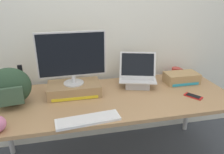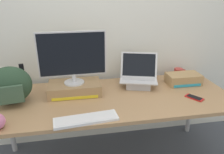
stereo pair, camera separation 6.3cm
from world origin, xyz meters
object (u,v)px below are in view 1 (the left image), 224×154
object	(u,v)px
external_keyboard	(88,120)
coffee_mug	(176,72)
desktop_monitor	(72,57)
cell_phone	(193,96)
open_laptop	(137,79)
toner_box_yellow	(74,89)
messenger_backpack	(9,87)
toner_box_cyan	(181,78)

from	to	relation	value
external_keyboard	coffee_mug	world-z (taller)	coffee_mug
external_keyboard	desktop_monitor	bearing A→B (deg)	92.92
external_keyboard	coffee_mug	size ratio (longest dim) A/B	3.49
desktop_monitor	cell_phone	bearing A→B (deg)	-17.01
desktop_monitor	cell_phone	distance (m)	1.08
open_laptop	external_keyboard	world-z (taller)	open_laptop
toner_box_yellow	open_laptop	distance (m)	0.60
coffee_mug	cell_phone	xyz separation A→B (m)	(-0.09, -0.50, -0.04)
messenger_backpack	open_laptop	bearing A→B (deg)	-1.05
coffee_mug	toner_box_cyan	size ratio (longest dim) A/B	0.41
external_keyboard	messenger_backpack	size ratio (longest dim) A/B	1.30
toner_box_yellow	external_keyboard	bearing A→B (deg)	-81.42
messenger_backpack	cell_phone	bearing A→B (deg)	-15.72
external_keyboard	cell_phone	world-z (taller)	external_keyboard
messenger_backpack	cell_phone	xyz separation A→B (m)	(1.49, -0.19, -0.15)
messenger_backpack	coffee_mug	distance (m)	1.62
external_keyboard	toner_box_cyan	size ratio (longest dim) A/B	1.43
desktop_monitor	toner_box_cyan	xyz separation A→B (m)	(1.04, 0.03, -0.29)
toner_box_yellow	cell_phone	world-z (taller)	toner_box_yellow
cell_phone	messenger_backpack	bearing A→B (deg)	137.69
toner_box_yellow	desktop_monitor	size ratio (longest dim) A/B	0.79
external_keyboard	coffee_mug	xyz separation A→B (m)	(1.02, 0.67, 0.03)
open_laptop	external_keyboard	distance (m)	0.74
toner_box_yellow	cell_phone	xyz separation A→B (m)	(0.99, -0.28, -0.04)
messenger_backpack	cell_phone	world-z (taller)	messenger_backpack
toner_box_yellow	open_laptop	size ratio (longest dim) A/B	1.14
toner_box_cyan	toner_box_yellow	bearing A→B (deg)	-178.33
toner_box_yellow	messenger_backpack	world-z (taller)	messenger_backpack
messenger_backpack	cell_phone	distance (m)	1.51
coffee_mug	open_laptop	bearing A→B (deg)	-161.44
open_laptop	coffee_mug	size ratio (longest dim) A/B	3.00
desktop_monitor	messenger_backpack	xyz separation A→B (m)	(-0.50, -0.09, -0.18)
desktop_monitor	messenger_backpack	world-z (taller)	desktop_monitor
external_keyboard	messenger_backpack	bearing A→B (deg)	141.27
open_laptop	desktop_monitor	bearing A→B (deg)	-158.46
open_laptop	cell_phone	world-z (taller)	open_laptop
desktop_monitor	coffee_mug	xyz separation A→B (m)	(1.09, 0.22, -0.29)
external_keyboard	toner_box_cyan	distance (m)	1.09
messenger_backpack	coffee_mug	size ratio (longest dim) A/B	2.69
messenger_backpack	coffee_mug	bearing A→B (deg)	2.49
open_laptop	cell_phone	bearing A→B (deg)	-23.80
external_keyboard	cell_phone	size ratio (longest dim) A/B	2.91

